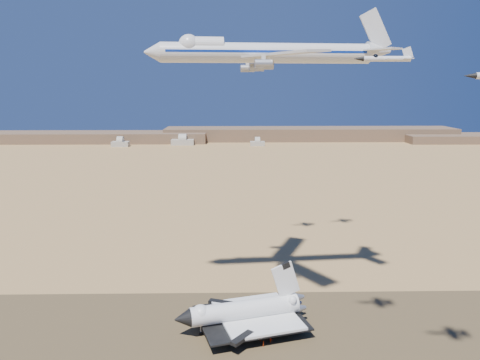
{
  "coord_description": "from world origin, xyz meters",
  "views": [
    {
      "loc": [
        5.08,
        -142.6,
        78.15
      ],
      "look_at": [
        7.96,
        8.0,
        47.74
      ],
      "focal_mm": 35.0,
      "sensor_mm": 36.0,
      "label": 1
    }
  ],
  "objects_px": {
    "crew_a": "(263,344)",
    "chase_jet_c": "(287,59)",
    "crew_b": "(261,338)",
    "crew_c": "(271,340)",
    "carrier_747": "(259,53)",
    "chase_jet_d": "(336,49)",
    "shuttle": "(244,312)",
    "chase_jet_a": "(386,59)"
  },
  "relations": [
    {
      "from": "crew_a",
      "to": "chase_jet_c",
      "type": "distance_m",
      "value": 121.34
    },
    {
      "from": "crew_b",
      "to": "shuttle",
      "type": "bearing_deg",
      "value": 16.31
    },
    {
      "from": "crew_a",
      "to": "crew_c",
      "type": "relative_size",
      "value": 1.08
    },
    {
      "from": "crew_b",
      "to": "chase_jet_d",
      "type": "height_order",
      "value": "chase_jet_d"
    },
    {
      "from": "crew_b",
      "to": "chase_jet_d",
      "type": "xyz_separation_m",
      "value": [
        38.43,
        82.98,
        93.23
      ]
    },
    {
      "from": "chase_jet_a",
      "to": "crew_b",
      "type": "bearing_deg",
      "value": 148.71
    },
    {
      "from": "crew_a",
      "to": "crew_c",
      "type": "bearing_deg",
      "value": -25.99
    },
    {
      "from": "carrier_747",
      "to": "crew_a",
      "type": "height_order",
      "value": "carrier_747"
    },
    {
      "from": "chase_jet_d",
      "to": "chase_jet_a",
      "type": "bearing_deg",
      "value": -109.22
    },
    {
      "from": "crew_c",
      "to": "carrier_747",
      "type": "bearing_deg",
      "value": -61.72
    },
    {
      "from": "shuttle",
      "to": "carrier_747",
      "type": "relative_size",
      "value": 0.54
    },
    {
      "from": "crew_a",
      "to": "chase_jet_a",
      "type": "xyz_separation_m",
      "value": [
        27.52,
        -14.67,
        83.57
      ]
    },
    {
      "from": "carrier_747",
      "to": "chase_jet_c",
      "type": "bearing_deg",
      "value": 68.76
    },
    {
      "from": "shuttle",
      "to": "crew_c",
      "type": "xyz_separation_m",
      "value": [
        8.12,
        -8.76,
        -4.91
      ]
    },
    {
      "from": "chase_jet_a",
      "to": "crew_c",
      "type": "bearing_deg",
      "value": 147.45
    },
    {
      "from": "carrier_747",
      "to": "crew_c",
      "type": "height_order",
      "value": "carrier_747"
    },
    {
      "from": "carrier_747",
      "to": "chase_jet_d",
      "type": "bearing_deg",
      "value": 51.65
    },
    {
      "from": "shuttle",
      "to": "chase_jet_d",
      "type": "bearing_deg",
      "value": 44.06
    },
    {
      "from": "shuttle",
      "to": "carrier_747",
      "type": "distance_m",
      "value": 84.77
    },
    {
      "from": "chase_jet_c",
      "to": "chase_jet_a",
      "type": "bearing_deg",
      "value": -92.63
    },
    {
      "from": "crew_a",
      "to": "chase_jet_d",
      "type": "relative_size",
      "value": 0.13
    },
    {
      "from": "carrier_747",
      "to": "crew_c",
      "type": "distance_m",
      "value": 91.51
    },
    {
      "from": "shuttle",
      "to": "crew_b",
      "type": "bearing_deg",
      "value": -72.3
    },
    {
      "from": "shuttle",
      "to": "crew_a",
      "type": "relative_size",
      "value": 23.98
    },
    {
      "from": "crew_a",
      "to": "chase_jet_c",
      "type": "xyz_separation_m",
      "value": [
        15.06,
        81.58,
        88.55
      ]
    },
    {
      "from": "crew_c",
      "to": "chase_jet_c",
      "type": "bearing_deg",
      "value": -76.65
    },
    {
      "from": "crew_b",
      "to": "crew_c",
      "type": "xyz_separation_m",
      "value": [
        3.06,
        -1.16,
        0.03
      ]
    },
    {
      "from": "shuttle",
      "to": "crew_c",
      "type": "relative_size",
      "value": 25.8
    },
    {
      "from": "shuttle",
      "to": "crew_a",
      "type": "distance_m",
      "value": 13.25
    },
    {
      "from": "crew_a",
      "to": "crew_b",
      "type": "xyz_separation_m",
      "value": [
        -0.7,
        3.3,
        -0.1
      ]
    },
    {
      "from": "carrier_747",
      "to": "crew_b",
      "type": "xyz_separation_m",
      "value": [
        -0.42,
        -24.56,
        -87.82
      ]
    },
    {
      "from": "crew_b",
      "to": "chase_jet_c",
      "type": "bearing_deg",
      "value": -28.73
    },
    {
      "from": "crew_a",
      "to": "chase_jet_c",
      "type": "height_order",
      "value": "chase_jet_c"
    },
    {
      "from": "crew_b",
      "to": "crew_c",
      "type": "height_order",
      "value": "crew_c"
    },
    {
      "from": "crew_a",
      "to": "chase_jet_a",
      "type": "bearing_deg",
      "value": -96.36
    },
    {
      "from": "crew_c",
      "to": "chase_jet_a",
      "type": "xyz_separation_m",
      "value": [
        25.17,
        -16.82,
        83.63
      ]
    },
    {
      "from": "crew_c",
      "to": "chase_jet_c",
      "type": "distance_m",
      "value": 119.68
    },
    {
      "from": "chase_jet_a",
      "to": "chase_jet_d",
      "type": "xyz_separation_m",
      "value": [
        10.21,
        100.95,
        9.57
      ]
    },
    {
      "from": "shuttle",
      "to": "crew_c",
      "type": "distance_m",
      "value": 12.91
    },
    {
      "from": "carrier_747",
      "to": "chase_jet_c",
      "type": "height_order",
      "value": "carrier_747"
    },
    {
      "from": "chase_jet_a",
      "to": "chase_jet_c",
      "type": "distance_m",
      "value": 97.18
    },
    {
      "from": "carrier_747",
      "to": "crew_b",
      "type": "relative_size",
      "value": 49.71
    }
  ]
}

